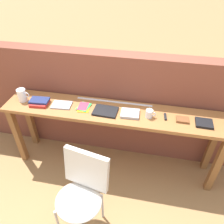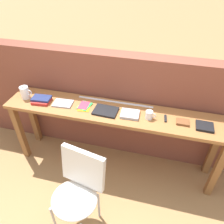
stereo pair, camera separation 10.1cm
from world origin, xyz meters
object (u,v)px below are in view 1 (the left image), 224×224
at_px(book_repair_rightmost, 204,123).
at_px(multitool_folded, 165,117).
at_px(book_stack_leftmost, 40,102).
at_px(book_open_centre, 105,111).
at_px(chair_white_moulded, 81,190).
at_px(mug, 149,114).
at_px(leather_journal_brown, 183,120).
at_px(pitcher_white, 22,95).
at_px(pamphlet_pile_colourful, 84,107).
at_px(magazine_cycling, 62,105).

bearing_deg(book_repair_rightmost, multitool_folded, 176.23).
xyz_separation_m(book_stack_leftmost, book_open_centre, (0.77, -0.00, -0.02)).
relative_size(book_open_centre, multitool_folded, 2.37).
xyz_separation_m(chair_white_moulded, mug, (0.54, 0.77, 0.40)).
relative_size(mug, leather_journal_brown, 0.85).
height_order(book_stack_leftmost, multitool_folded, book_stack_leftmost).
bearing_deg(pitcher_white, pamphlet_pile_colourful, 0.20).
distance_m(magazine_cycling, leather_journal_brown, 1.34).
bearing_deg(book_stack_leftmost, multitool_folded, 1.31).
bearing_deg(magazine_cycling, pamphlet_pile_colourful, -1.69).
height_order(book_stack_leftmost, pamphlet_pile_colourful, book_stack_leftmost).
height_order(leather_journal_brown, book_repair_rightmost, book_repair_rightmost).
relative_size(chair_white_moulded, book_open_centre, 3.41).
distance_m(book_stack_leftmost, leather_journal_brown, 1.60).
distance_m(magazine_cycling, book_open_centre, 0.52).
xyz_separation_m(magazine_cycling, multitool_folded, (1.16, 0.01, -0.00)).
xyz_separation_m(chair_white_moulded, book_repair_rightmost, (1.10, 0.76, 0.37)).
distance_m(book_stack_leftmost, pamphlet_pile_colourful, 0.52).
xyz_separation_m(book_stack_leftmost, leather_journal_brown, (1.60, 0.01, -0.01)).
xyz_separation_m(chair_white_moulded, pamphlet_pile_colourful, (-0.19, 0.79, 0.36)).
xyz_separation_m(pitcher_white, book_repair_rightmost, (2.03, -0.03, -0.06)).
xyz_separation_m(chair_white_moulded, book_open_centre, (0.06, 0.76, 0.36)).
relative_size(book_stack_leftmost, book_open_centre, 0.85).
bearing_deg(book_repair_rightmost, book_stack_leftmost, -178.54).
distance_m(magazine_cycling, pamphlet_pile_colourful, 0.26).
distance_m(mug, multitool_folded, 0.18).
relative_size(magazine_cycling, mug, 1.99).
bearing_deg(mug, leather_journal_brown, 1.32).
xyz_separation_m(book_stack_leftmost, magazine_cycling, (0.26, 0.02, -0.02)).
bearing_deg(chair_white_moulded, mug, 54.84).
bearing_deg(multitool_folded, leather_journal_brown, -6.88).
bearing_deg(pitcher_white, book_open_centre, -1.53).
bearing_deg(book_stack_leftmost, book_open_centre, -0.01).
distance_m(pitcher_white, book_open_centre, 1.00).
bearing_deg(pamphlet_pile_colourful, book_stack_leftmost, -176.79).
bearing_deg(magazine_cycling, mug, -4.89).
distance_m(book_stack_leftmost, book_repair_rightmost, 1.81).
bearing_deg(book_repair_rightmost, pitcher_white, -179.27).
xyz_separation_m(pitcher_white, book_stack_leftmost, (0.22, -0.03, -0.05)).
height_order(pitcher_white, pamphlet_pile_colourful, pitcher_white).
height_order(pamphlet_pile_colourful, book_repair_rightmost, book_repair_rightmost).
distance_m(book_open_centre, leather_journal_brown, 0.82).
height_order(magazine_cycling, multitool_folded, magazine_cycling).
bearing_deg(leather_journal_brown, pitcher_white, -179.94).
relative_size(magazine_cycling, pamphlet_pile_colourful, 1.10).
distance_m(leather_journal_brown, book_repair_rightmost, 0.21).
distance_m(book_stack_leftmost, mug, 1.25).
distance_m(book_stack_leftmost, book_open_centre, 0.77).
bearing_deg(pitcher_white, chair_white_moulded, -40.43).
bearing_deg(pamphlet_pile_colourful, chair_white_moulded, -76.30).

